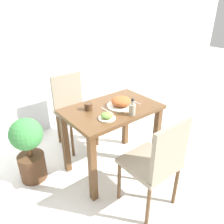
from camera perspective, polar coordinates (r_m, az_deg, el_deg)
ground_plane at (r=2.59m, az=-0.00°, el=-13.84°), size 16.00×16.00×0.00m
wall_back at (r=3.08m, az=-15.63°, el=18.69°), size 8.00×0.05×2.60m
dining_table at (r=2.24m, az=-0.00°, el=-2.06°), size 0.95×0.61×0.74m
chair_near at (r=1.87m, az=11.64°, el=-12.44°), size 0.42×0.42×0.91m
chair_far at (r=2.78m, az=-10.22°, el=1.48°), size 0.42×0.42×0.91m
food_plate at (r=2.19m, az=2.45°, el=2.57°), size 0.29×0.29×0.10m
side_plate at (r=1.96m, az=-1.33°, el=-1.16°), size 0.16×0.16×0.06m
drink_cup at (r=2.13m, az=-6.19°, el=1.44°), size 0.08×0.08×0.07m
sauce_bottle at (r=2.01m, az=5.31°, el=0.83°), size 0.06×0.06×0.17m
fork_utensil at (r=2.10m, az=-1.22°, el=0.29°), size 0.02×0.18×0.00m
spoon_utensil at (r=2.31m, az=5.75°, el=2.71°), size 0.03×0.18×0.00m
potted_plant_left at (r=2.35m, az=-20.94°, el=-8.63°), size 0.32×0.32×0.71m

